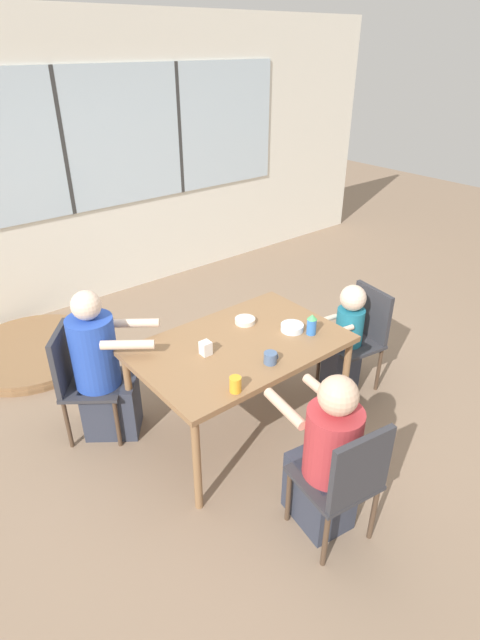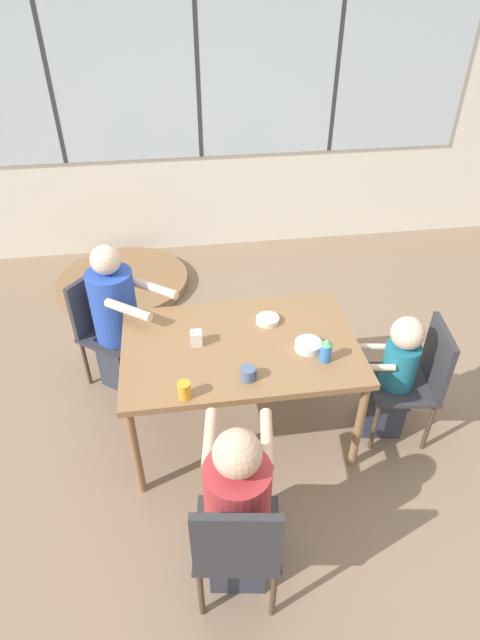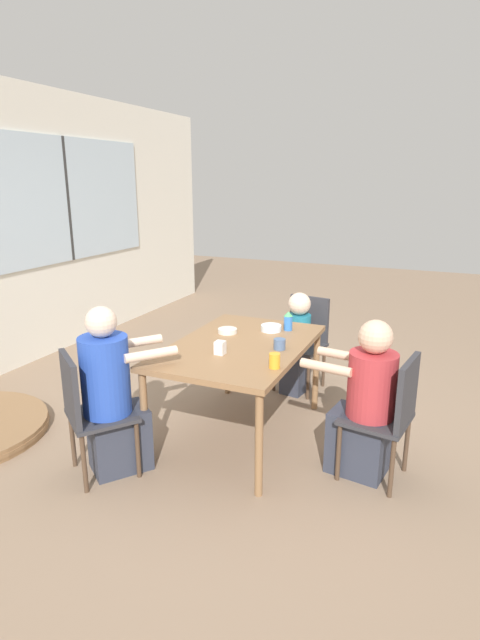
{
  "view_description": "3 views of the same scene",
  "coord_description": "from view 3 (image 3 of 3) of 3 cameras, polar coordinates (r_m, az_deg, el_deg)",
  "views": [
    {
      "loc": [
        -1.8,
        -2.21,
        2.51
      ],
      "look_at": [
        0.0,
        0.0,
        0.91
      ],
      "focal_mm": 28.0,
      "sensor_mm": 36.0,
      "label": 1
    },
    {
      "loc": [
        -0.33,
        -2.29,
        2.62
      ],
      "look_at": [
        0.0,
        0.0,
        0.91
      ],
      "focal_mm": 28.0,
      "sensor_mm": 36.0,
      "label": 2
    },
    {
      "loc": [
        -3.15,
        -1.36,
        1.89
      ],
      "look_at": [
        0.0,
        0.0,
        0.91
      ],
      "focal_mm": 28.0,
      "sensor_mm": 36.0,
      "label": 3
    }
  ],
  "objects": [
    {
      "name": "milk_carton_small",
      "position": [
        3.4,
        -2.29,
        -3.19
      ],
      "size": [
        0.07,
        0.07,
        0.09
      ],
      "color": "silver",
      "rests_on": "dining_table"
    },
    {
      "name": "chair_for_man_blue_shirt",
      "position": [
        3.35,
        -17.14,
        -9.38
      ],
      "size": [
        0.56,
        0.56,
        0.84
      ],
      "rotation": [
        0.0,
        0.0,
        -2.22
      ],
      "color": "#333338",
      "rests_on": "ground_plane"
    },
    {
      "name": "sippy_cup",
      "position": [
        3.94,
        5.53,
        -0.08
      ],
      "size": [
        0.07,
        0.07,
        0.15
      ],
      "color": "blue",
      "rests_on": "dining_table"
    },
    {
      "name": "chair_for_toddler",
      "position": [
        4.63,
        7.39,
        -1.7
      ],
      "size": [
        0.46,
        0.46,
        0.84
      ],
      "rotation": [
        0.0,
        0.0,
        1.42
      ],
      "color": "#333338",
      "rests_on": "ground_plane"
    },
    {
      "name": "person_man_blue_shirt",
      "position": [
        3.38,
        -14.4,
        -8.72
      ],
      "size": [
        0.63,
        0.58,
        1.13
      ],
      "rotation": [
        0.0,
        0.0,
        -2.22
      ],
      "color": "#333847",
      "rests_on": "ground_plane"
    },
    {
      "name": "ground_plane",
      "position": [
        3.92,
        -0.0,
        -12.89
      ],
      "size": [
        16.0,
        16.0,
        0.0
      ],
      "primitive_type": "plane",
      "color": "#8C725B"
    },
    {
      "name": "person_toddler",
      "position": [
        4.51,
        6.53,
        -2.84
      ],
      "size": [
        0.42,
        0.27,
        0.92
      ],
      "rotation": [
        0.0,
        0.0,
        1.42
      ],
      "color": "#333847",
      "rests_on": "ground_plane"
    },
    {
      "name": "juice_glass",
      "position": [
        3.17,
        3.97,
        -4.67
      ],
      "size": [
        0.07,
        0.07,
        0.1
      ],
      "color": "gold",
      "rests_on": "dining_table"
    },
    {
      "name": "person_woman_green_shirt",
      "position": [
        3.35,
        14.09,
        -9.53
      ],
      "size": [
        0.39,
        0.6,
        1.06
      ],
      "rotation": [
        0.0,
        0.0,
        -0.16
      ],
      "color": "#333847",
      "rests_on": "ground_plane"
    },
    {
      "name": "coffee_mug",
      "position": [
        3.51,
        4.57,
        -2.75
      ],
      "size": [
        0.09,
        0.08,
        0.08
      ],
      "color": "slate",
      "rests_on": "dining_table"
    },
    {
      "name": "chair_for_woman_green_shirt",
      "position": [
        3.3,
        16.89,
        -9.76
      ],
      "size": [
        0.46,
        0.46,
        0.84
      ],
      "rotation": [
        0.0,
        0.0,
        -0.16
      ],
      "color": "#333338",
      "rests_on": "ground_plane"
    },
    {
      "name": "dining_table",
      "position": [
        3.65,
        -0.0,
        -3.68
      ],
      "size": [
        1.41,
        0.91,
        0.73
      ],
      "color": "olive",
      "rests_on": "ground_plane"
    },
    {
      "name": "bowl_cereal",
      "position": [
        3.87,
        -1.44,
        -1.24
      ],
      "size": [
        0.15,
        0.15,
        0.04
      ],
      "color": "silver",
      "rests_on": "dining_table"
    },
    {
      "name": "bowl_white_shallow",
      "position": [
        3.93,
        3.58,
        -0.91
      ],
      "size": [
        0.16,
        0.16,
        0.05
      ],
      "color": "silver",
      "rests_on": "dining_table"
    }
  ]
}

